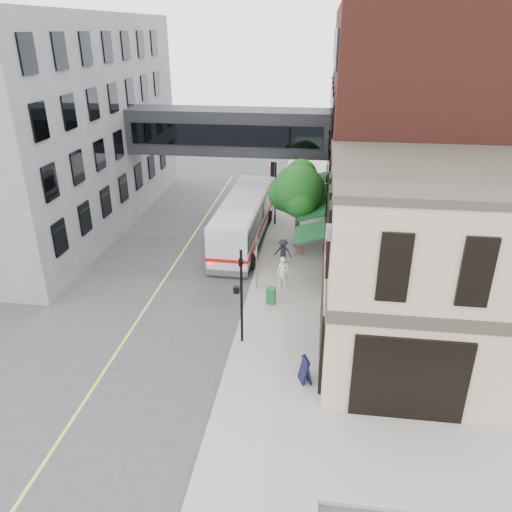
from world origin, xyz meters
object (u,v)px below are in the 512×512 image
(pedestrian_b, at_px, (301,243))
(newspaper_box, at_px, (271,296))
(pedestrian_a, at_px, (283,272))
(pedestrian_c, at_px, (283,252))
(sandwich_board, at_px, (305,370))
(bus, at_px, (244,218))

(pedestrian_b, height_order, newspaper_box, pedestrian_b)
(newspaper_box, bearing_deg, pedestrian_a, 81.42)
(pedestrian_b, bearing_deg, newspaper_box, -99.41)
(pedestrian_a, bearing_deg, newspaper_box, -104.50)
(pedestrian_c, xyz_separation_m, newspaper_box, (-0.21, -4.67, -0.37))
(newspaper_box, height_order, sandwich_board, sandwich_board)
(pedestrian_a, height_order, pedestrian_c, pedestrian_a)
(sandwich_board, bearing_deg, newspaper_box, 86.55)
(bus, xyz_separation_m, pedestrian_b, (3.85, -2.11, -0.67))
(bus, relative_size, pedestrian_a, 6.41)
(newspaper_box, relative_size, sandwich_board, 0.81)
(bus, bearing_deg, pedestrian_a, -63.82)
(newspaper_box, bearing_deg, sandwich_board, -66.89)
(pedestrian_a, xyz_separation_m, pedestrian_c, (-0.23, 2.79, -0.05))
(bus, xyz_separation_m, sandwich_board, (4.69, -14.24, -0.98))
(pedestrian_a, xyz_separation_m, pedestrian_b, (0.74, 4.22, -0.02))
(pedestrian_b, height_order, pedestrian_c, pedestrian_b)
(pedestrian_a, xyz_separation_m, newspaper_box, (-0.44, -1.87, -0.43))
(pedestrian_a, xyz_separation_m, sandwich_board, (1.58, -7.90, -0.32))
(bus, bearing_deg, pedestrian_c, -50.80)
(pedestrian_b, distance_m, sandwich_board, 12.16)
(pedestrian_a, bearing_deg, pedestrian_c, 93.35)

